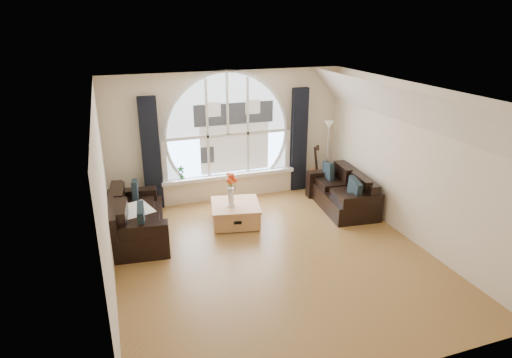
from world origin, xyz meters
The scene contains 21 objects.
ground centered at (0.00, 0.00, 0.00)m, with size 5.00×5.50×0.01m, color brown.
ceiling centered at (0.00, 0.00, 2.70)m, with size 5.00×5.50×0.01m, color silver.
wall_back centered at (0.00, 2.75, 1.35)m, with size 5.00×0.01×2.70m, color beige.
wall_front centered at (0.00, -2.75, 1.35)m, with size 5.00×0.01×2.70m, color beige.
wall_left centered at (-2.50, 0.00, 1.35)m, with size 0.01×5.50×2.70m, color beige.
wall_right centered at (2.50, 0.00, 1.35)m, with size 0.01×5.50×2.70m, color beige.
attic_slope centered at (2.20, 0.00, 2.35)m, with size 0.92×5.50×0.72m, color silver.
arched_window centered at (0.00, 2.72, 1.62)m, with size 2.60×0.06×2.15m, color silver.
window_sill centered at (0.00, 2.65, 0.51)m, with size 2.90×0.22×0.08m, color white.
window_frame centered at (0.00, 2.69, 1.62)m, with size 2.76×0.08×2.15m, color white.
neighbor_house centered at (0.15, 2.71, 1.50)m, with size 1.70×0.02×1.50m, color silver.
curtain_left centered at (-1.60, 2.63, 1.15)m, with size 0.35×0.12×2.30m, color black.
curtain_right centered at (1.60, 2.63, 1.15)m, with size 0.35×0.12×2.30m, color black.
sofa_left centered at (-2.05, 1.43, 0.40)m, with size 0.90×1.80×0.80m, color black.
sofa_right centered at (2.02, 1.37, 0.40)m, with size 0.83×1.66×0.74m, color black.
coffee_chest centered at (-0.24, 1.41, 0.22)m, with size 0.89×0.89×0.44m, color #BC824F.
throw_blanket centered at (-2.06, 1.43, 0.50)m, with size 0.55×0.55×0.10m, color silver.
vase_flowers centered at (-0.33, 1.37, 0.79)m, with size 0.24×0.24×0.70m, color white.
floor_lamp centered at (2.17, 2.35, 0.80)m, with size 0.24×0.24×1.60m, color #B2B2B2.
guitar centered at (1.97, 2.54, 0.53)m, with size 0.36×0.24×1.06m, color brown.
potted_plant centered at (-1.03, 2.65, 0.69)m, with size 0.15×0.10×0.28m, color #1E6023.
Camera 1 is at (-2.32, -5.83, 3.73)m, focal length 30.59 mm.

